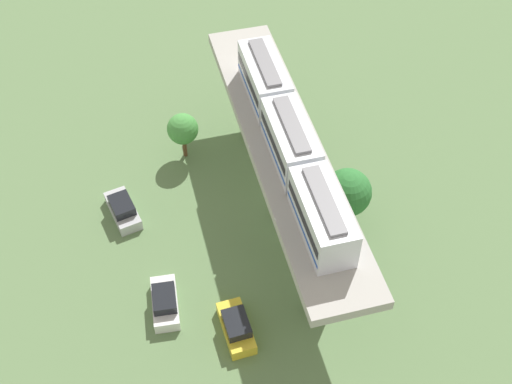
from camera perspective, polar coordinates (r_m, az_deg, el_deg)
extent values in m
plane|color=#5B7A4C|center=(54.65, 2.19, -1.74)|extent=(120.00, 120.00, 0.00)
cylinder|color=#A8A59E|center=(58.38, -0.28, 7.37)|extent=(1.90, 1.90, 7.03)
cylinder|color=#A8A59E|center=(51.98, 2.30, 0.72)|extent=(1.90, 1.90, 7.03)
cylinder|color=#A8A59E|center=(46.60, 5.55, -7.63)|extent=(1.90, 1.90, 7.03)
cube|color=#A8A59E|center=(49.13, 2.44, 3.76)|extent=(5.20, 28.85, 0.80)
cube|color=silver|center=(51.86, 0.74, 9.53)|extent=(2.60, 6.60, 3.00)
cube|color=black|center=(51.70, 0.74, 9.75)|extent=(2.64, 6.07, 0.70)
cube|color=#1947B2|center=(52.34, 0.73, 8.90)|extent=(2.64, 6.34, 0.24)
cube|color=slate|center=(50.85, 0.76, 10.94)|extent=(1.10, 5.61, 0.24)
cube|color=silver|center=(46.92, 2.96, 4.30)|extent=(2.60, 6.60, 3.00)
cube|color=black|center=(46.74, 2.98, 4.52)|extent=(2.64, 6.07, 0.70)
cube|color=#1947B2|center=(47.45, 2.93, 3.66)|extent=(2.64, 6.34, 0.24)
cube|color=slate|center=(45.80, 3.04, 5.75)|extent=(1.10, 5.61, 0.24)
cube|color=silver|center=(42.54, 5.64, -2.09)|extent=(2.60, 6.60, 3.00)
cube|color=black|center=(42.35, 5.67, -1.87)|extent=(2.64, 6.07, 0.70)
cube|color=#1947B2|center=(43.12, 5.57, -2.71)|extent=(2.64, 6.34, 0.24)
cube|color=slate|center=(41.30, 5.81, -0.67)|extent=(1.10, 5.61, 0.24)
cube|color=#B2B5BA|center=(55.11, -11.20, -1.58)|extent=(2.63, 4.48, 1.00)
cube|color=black|center=(54.35, -11.31, -1.11)|extent=(2.08, 2.59, 0.76)
cube|color=white|center=(49.47, -7.71, -9.33)|extent=(2.17, 4.34, 1.00)
cube|color=black|center=(48.65, -7.78, -8.93)|extent=(1.84, 2.44, 0.76)
cube|color=yellow|center=(48.03, -1.68, -11.46)|extent=(2.00, 4.28, 1.00)
cube|color=black|center=(47.19, -1.66, -11.09)|extent=(1.75, 2.38, 0.76)
cylinder|color=brown|center=(53.82, 7.52, -1.52)|extent=(0.36, 0.36, 2.17)
sphere|color=#2D7233|center=(52.21, 7.75, -0.03)|extent=(3.79, 3.79, 3.79)
cylinder|color=brown|center=(58.42, -6.08, 3.97)|extent=(0.36, 0.36, 2.41)
sphere|color=#479342|center=(57.08, -6.23, 5.34)|extent=(2.66, 2.66, 2.66)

